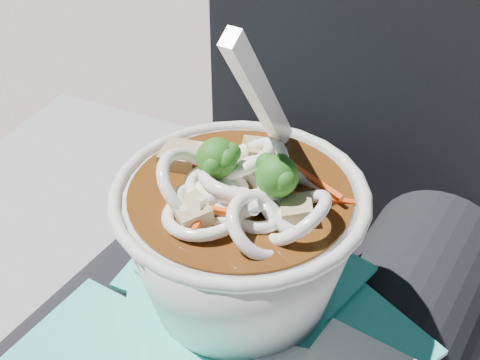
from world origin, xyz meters
The scene contains 3 objects.
person_body centered at (0.00, 0.09, 0.55)m, with size 0.34×0.94×0.99m.
plastic_bag centered at (0.00, -0.01, 0.59)m, with size 0.26×0.31×0.01m.
udon_bowl centered at (0.00, 0.01, 0.66)m, with size 0.20×0.20×0.21m.
Camera 1 is at (0.18, -0.28, 0.97)m, focal length 50.00 mm.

